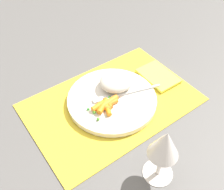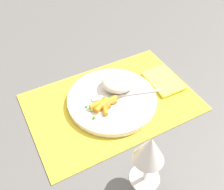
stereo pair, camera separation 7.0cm
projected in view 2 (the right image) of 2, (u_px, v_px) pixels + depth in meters
The scene contains 9 objects.
ground_plane at pixel (112, 103), 0.75m from camera, with size 2.40×2.40×0.00m, color #565451.
placemat at pixel (112, 102), 0.74m from camera, with size 0.47×0.31×0.01m, color gold.
plate at pixel (112, 99), 0.74m from camera, with size 0.25×0.25×0.02m, color silver.
rice_mound at pixel (119, 81), 0.75m from camera, with size 0.10×0.09×0.04m, color beige.
carrot_portion at pixel (104, 104), 0.70m from camera, with size 0.08×0.06×0.02m.
pea_scatter at pixel (100, 107), 0.70m from camera, with size 0.08×0.06×0.01m.
fork at pixel (120, 96), 0.73m from camera, with size 0.20×0.07×0.01m.
wine_glass at pixel (149, 152), 0.51m from camera, with size 0.07×0.07×0.15m.
napkin at pixel (164, 81), 0.80m from camera, with size 0.09×0.12×0.01m, color #EAE54C.
Camera 2 is at (0.24, 0.44, 0.55)m, focal length 41.66 mm.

